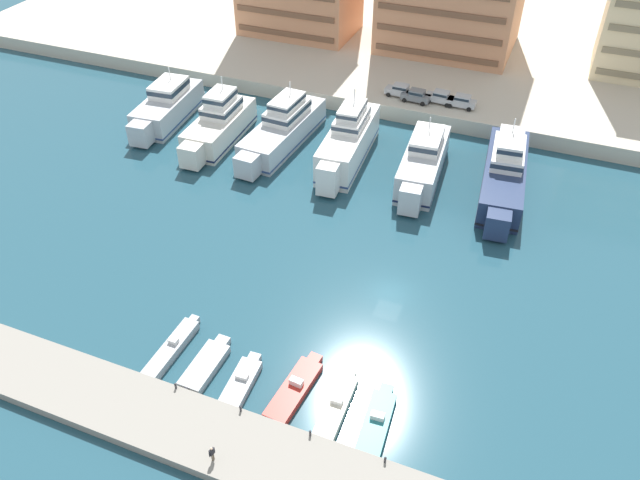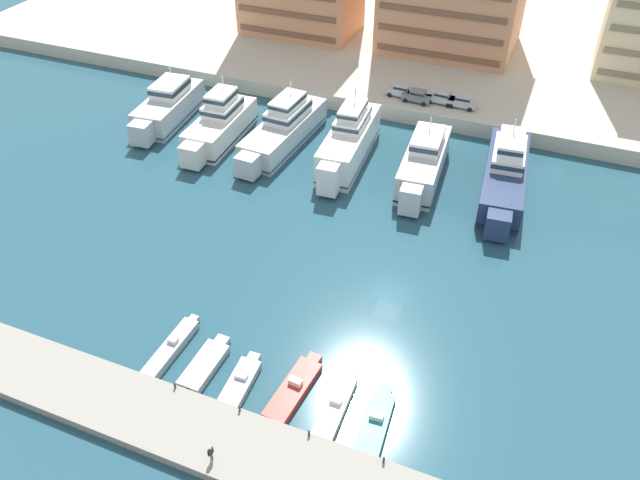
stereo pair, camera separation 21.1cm
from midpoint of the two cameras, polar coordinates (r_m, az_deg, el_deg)
The scene contains 24 objects.
ground_plane at distance 62.40m, azimuth 6.45°, elevation -4.83°, with size 400.00×400.00×0.00m, color #234C5B.
quay_promenade at distance 120.82m, azimuth 16.58°, elevation 17.32°, with size 180.00×70.00×2.21m, color beige.
pier_dock at distance 49.40m, azimuth -1.25°, elevation -20.56°, with size 120.00×6.13×0.90m, color gray.
yacht_silver_far_left at distance 92.57m, azimuth -13.67°, elevation 11.80°, with size 6.07×16.64×7.06m.
yacht_ivory_left at distance 86.14m, azimuth -9.10°, elevation 10.44°, with size 5.37×16.58×8.28m.
yacht_silver_mid_left at distance 84.38m, azimuth -3.29°, elevation 10.14°, with size 5.93×19.94×7.88m.
yacht_white_center_left at distance 80.45m, azimuth 2.72°, elevation 9.00°, with size 5.43×18.54×8.82m.
yacht_silver_center at distance 77.87m, azimuth 9.52°, elevation 6.98°, with size 5.49×17.27×7.31m.
yacht_navy_center_right at distance 77.97m, azimuth 16.65°, elevation 5.87°, with size 6.33×21.06×8.22m.
motorboat_grey_far_left at distance 58.04m, azimuth -13.32°, elevation -9.57°, with size 1.66×8.12×1.27m.
motorboat_grey_left at distance 56.24m, azimuth -10.36°, elevation -11.14°, with size 2.30×6.63×0.84m.
motorboat_grey_mid_left at distance 54.60m, azimuth -7.13°, elevation -12.72°, with size 2.16×6.15×1.12m.
motorboat_red_center_left at distance 53.81m, azimuth -2.28°, elevation -13.43°, with size 2.70×8.02×1.26m.
motorboat_cream_center at distance 52.61m, azimuth 1.44°, elevation -15.14°, with size 1.91×8.30×1.18m.
motorboat_teal_center_right at distance 51.97m, azimuth 5.19°, elevation -16.36°, with size 2.43×7.60×1.22m.
car_silver_far_left at distance 92.97m, azimuth 7.48°, elevation 13.44°, with size 4.17×2.07×1.80m.
car_grey_left at distance 91.70m, azimuth 8.94°, elevation 12.91°, with size 4.20×2.12×1.80m.
car_silver_mid_left at distance 91.91m, azimuth 11.11°, elevation 12.72°, with size 4.21×2.16×1.80m.
car_silver_center_left at distance 91.33m, azimuth 12.98°, elevation 12.27°, with size 4.14×1.99×1.80m.
pedestrian_near_edge at distance 49.34m, azimuth -9.84°, elevation -18.59°, with size 0.30×0.58×1.54m.
bollard_west at distance 54.26m, azimuth -13.03°, elevation -12.80°, with size 0.20×0.20×0.61m.
bollard_west_mid at distance 51.96m, azimuth -7.25°, elevation -15.01°, with size 0.20×0.20×0.61m.
bollard_east_mid at distance 50.29m, azimuth -0.89°, elevation -17.23°, with size 0.20×0.20×0.61m.
bollard_east at distance 49.30m, azimuth 5.98°, elevation -19.34°, with size 0.20×0.20×0.61m.
Camera 2 is at (10.39, -43.87, 43.13)m, focal length 35.00 mm.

